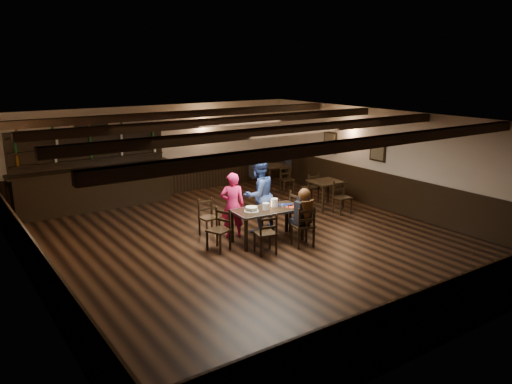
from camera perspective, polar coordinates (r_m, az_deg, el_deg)
ground at (r=11.17m, az=-0.46°, el=-5.78°), size 10.00×10.00×0.00m
room_shell at (r=10.73m, az=-0.55°, el=3.06°), size 9.02×10.02×2.71m
dining_table at (r=11.05m, az=1.34°, el=-2.35°), size 1.62×0.91×0.75m
chair_near_left at (r=10.33m, az=1.24°, el=-4.48°), size 0.48×0.47×0.88m
chair_near_right at (r=10.79m, az=5.57°, el=-3.60°), size 0.50×0.49×0.91m
chair_end_left at (r=10.65m, az=-4.06°, el=-3.89°), size 0.52×0.53×0.89m
chair_end_right at (r=11.62m, az=5.00°, el=-1.99°), size 0.48×0.50×1.00m
chair_far_pushed at (r=11.59m, az=-5.58°, el=-2.51°), size 0.42×0.40×0.85m
woman_pink at (r=11.31m, az=-2.70°, el=-1.52°), size 0.65×0.56×1.51m
man_blue at (r=11.67m, az=0.30°, el=-0.35°), size 0.94×0.78×1.76m
seated_person at (r=10.75m, az=5.48°, el=-1.90°), size 0.35×0.53×0.86m
cake at (r=10.84m, az=-0.52°, el=-1.99°), size 0.32×0.32×0.10m
plate_stack_a at (r=10.96m, az=1.16°, el=-1.64°), size 0.16×0.16×0.15m
plate_stack_b at (r=11.18m, az=2.10°, el=-1.22°), size 0.16×0.16×0.19m
tea_light at (r=11.19m, az=1.32°, el=-1.58°), size 0.04×0.04×0.06m
salt_shaker at (r=11.14m, az=3.03°, el=-1.57°), size 0.03×0.03×0.08m
pepper_shaker at (r=11.16m, az=3.73°, el=-1.57°), size 0.03×0.03×0.08m
drink_glass at (r=11.25m, az=2.34°, el=-1.33°), size 0.07×0.07×0.11m
menu_red at (r=11.23m, az=4.06°, el=-1.66°), size 0.31×0.26×0.00m
menu_blue at (r=11.36m, az=3.42°, el=-1.45°), size 0.38×0.35×0.00m
bar_counter at (r=14.30m, az=-17.98°, el=1.07°), size 4.37×0.70×2.20m
back_table_a at (r=13.78m, az=7.99°, el=0.83°), size 0.88×0.88×0.75m
back_table_b at (r=15.79m, az=2.21°, el=2.69°), size 0.93×0.93×0.75m
bg_patron_left at (r=15.28m, az=-0.22°, el=3.02°), size 0.29×0.39×0.73m
bg_patron_right at (r=16.22m, az=3.53°, el=3.65°), size 0.32×0.40×0.73m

